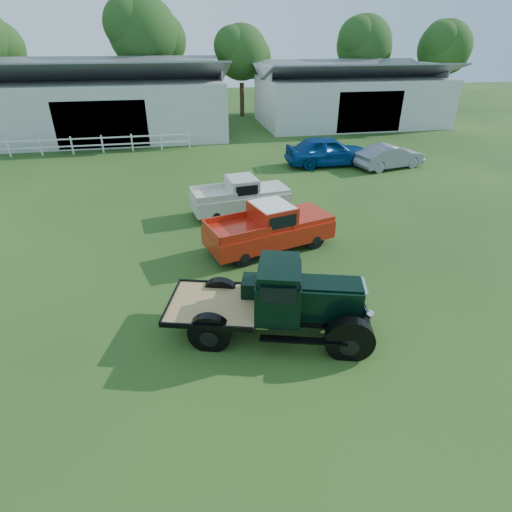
{
  "coord_description": "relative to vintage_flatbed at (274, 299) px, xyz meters",
  "views": [
    {
      "loc": [
        -1.92,
        -9.58,
        7.06
      ],
      "look_at": [
        0.2,
        1.2,
        1.05
      ],
      "focal_mm": 28.0,
      "sensor_mm": 36.0,
      "label": 1
    }
  ],
  "objects": [
    {
      "name": "tree_e",
      "position": [
        25.78,
        33.23,
        3.69
      ],
      "size": [
        5.7,
        5.7,
        9.5
      ],
      "primitive_type": null,
      "color": "#24531E",
      "rests_on": "ground"
    },
    {
      "name": "misc_car_blue",
      "position": [
        7.07,
        15.23,
        -0.16
      ],
      "size": [
        5.29,
        2.18,
        1.79
      ],
      "primitive_type": "imported",
      "rotation": [
        0.0,
        0.0,
        1.56
      ],
      "color": "navy",
      "rests_on": "ground"
    },
    {
      "name": "shed_left",
      "position": [
        -7.22,
        27.23,
        1.74
      ],
      "size": [
        18.8,
        10.2,
        5.6
      ],
      "primitive_type": null,
      "color": "silver",
      "rests_on": "ground"
    },
    {
      "name": "red_pickup",
      "position": [
        0.96,
        4.82,
        -0.16
      ],
      "size": [
        5.25,
        3.16,
        1.79
      ],
      "primitive_type": null,
      "rotation": [
        0.0,
        0.0,
        0.28
      ],
      "color": "#AF210F",
      "rests_on": "ground"
    },
    {
      "name": "misc_car_grey",
      "position": [
        10.59,
        13.91,
        -0.35
      ],
      "size": [
        4.53,
        2.42,
        1.42
      ],
      "primitive_type": "imported",
      "rotation": [
        0.0,
        0.0,
        1.79
      ],
      "color": "slate",
      "rests_on": "ground"
    },
    {
      "name": "fence_rail",
      "position": [
        -8.22,
        21.23,
        -0.46
      ],
      "size": [
        14.2,
        0.16,
        1.2
      ],
      "primitive_type": null,
      "color": "white",
      "rests_on": "ground"
    },
    {
      "name": "white_pickup",
      "position": [
        0.44,
        8.47,
        -0.23
      ],
      "size": [
        4.69,
        2.36,
        1.65
      ],
      "primitive_type": null,
      "rotation": [
        0.0,
        0.0,
        0.14
      ],
      "color": "beige",
      "rests_on": "ground"
    },
    {
      "name": "ground",
      "position": [
        -0.22,
        1.23,
        -1.06
      ],
      "size": [
        120.0,
        120.0,
        0.0
      ],
      "primitive_type": "plane",
      "color": "#1F3D17"
    },
    {
      "name": "tree_d",
      "position": [
        17.78,
        35.23,
        3.94
      ],
      "size": [
        6.0,
        6.0,
        10.0
      ],
      "primitive_type": null,
      "color": "#24531E",
      "rests_on": "ground"
    },
    {
      "name": "shed_right",
      "position": [
        13.78,
        28.23,
        1.54
      ],
      "size": [
        16.8,
        9.2,
        5.2
      ],
      "primitive_type": null,
      "color": "silver",
      "rests_on": "ground"
    },
    {
      "name": "tree_b",
      "position": [
        -4.22,
        35.23,
        4.69
      ],
      "size": [
        6.9,
        6.9,
        11.5
      ],
      "primitive_type": null,
      "color": "#24531E",
      "rests_on": "ground"
    },
    {
      "name": "tree_c",
      "position": [
        4.78,
        34.23,
        3.44
      ],
      "size": [
        5.4,
        5.4,
        9.0
      ],
      "primitive_type": null,
      "color": "#24531E",
      "rests_on": "ground"
    },
    {
      "name": "vintage_flatbed",
      "position": [
        0.0,
        0.0,
        0.0
      ],
      "size": [
        5.71,
        3.52,
        2.11
      ],
      "primitive_type": null,
      "rotation": [
        0.0,
        0.0,
        -0.28
      ],
      "color": "black",
      "rests_on": "ground"
    }
  ]
}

